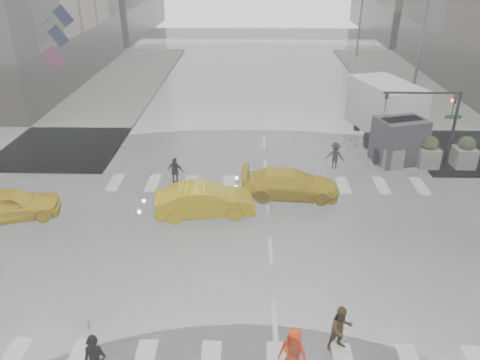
{
  "coord_description": "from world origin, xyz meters",
  "views": [
    {
      "loc": [
        -0.87,
        -15.93,
        11.1
      ],
      "look_at": [
        -1.3,
        2.0,
        2.21
      ],
      "focal_mm": 35.0,
      "sensor_mm": 36.0,
      "label": 1
    }
  ],
  "objects_px": {
    "box_truck": "(388,115)",
    "taxi_mid": "(205,201)",
    "pedestrian_orange": "(293,353)",
    "taxi_front": "(10,205)",
    "traffic_signal_pole": "(437,115)",
    "pedestrian_brown": "(341,329)"
  },
  "relations": [
    {
      "from": "pedestrian_brown",
      "to": "pedestrian_orange",
      "type": "height_order",
      "value": "pedestrian_orange"
    },
    {
      "from": "pedestrian_brown",
      "to": "pedestrian_orange",
      "type": "xyz_separation_m",
      "value": [
        -1.53,
        -1.06,
        0.07
      ]
    },
    {
      "from": "pedestrian_brown",
      "to": "taxi_mid",
      "type": "bearing_deg",
      "value": 103.06
    },
    {
      "from": "traffic_signal_pole",
      "to": "pedestrian_brown",
      "type": "bearing_deg",
      "value": -118.19
    },
    {
      "from": "traffic_signal_pole",
      "to": "box_truck",
      "type": "distance_m",
      "value": 3.97
    },
    {
      "from": "box_truck",
      "to": "taxi_mid",
      "type": "bearing_deg",
      "value": -157.38
    },
    {
      "from": "traffic_signal_pole",
      "to": "box_truck",
      "type": "height_order",
      "value": "traffic_signal_pole"
    },
    {
      "from": "traffic_signal_pole",
      "to": "pedestrian_brown",
      "type": "height_order",
      "value": "traffic_signal_pole"
    },
    {
      "from": "pedestrian_brown",
      "to": "taxi_mid",
      "type": "xyz_separation_m",
      "value": [
        -4.87,
        7.98,
        -0.04
      ]
    },
    {
      "from": "box_truck",
      "to": "pedestrian_brown",
      "type": "bearing_deg",
      "value": -125.6
    },
    {
      "from": "pedestrian_brown",
      "to": "traffic_signal_pole",
      "type": "bearing_deg",
      "value": 43.48
    },
    {
      "from": "pedestrian_orange",
      "to": "taxi_front",
      "type": "relative_size",
      "value": 0.4
    },
    {
      "from": "traffic_signal_pole",
      "to": "box_truck",
      "type": "bearing_deg",
      "value": 113.48
    },
    {
      "from": "pedestrian_brown",
      "to": "pedestrian_orange",
      "type": "distance_m",
      "value": 1.87
    },
    {
      "from": "pedestrian_orange",
      "to": "taxi_mid",
      "type": "distance_m",
      "value": 9.64
    },
    {
      "from": "taxi_front",
      "to": "taxi_mid",
      "type": "distance_m",
      "value": 8.8
    },
    {
      "from": "pedestrian_orange",
      "to": "box_truck",
      "type": "height_order",
      "value": "box_truck"
    },
    {
      "from": "pedestrian_brown",
      "to": "taxi_front",
      "type": "height_order",
      "value": "pedestrian_brown"
    },
    {
      "from": "pedestrian_brown",
      "to": "taxi_front",
      "type": "xyz_separation_m",
      "value": [
        -13.65,
        7.41,
        -0.05
      ]
    },
    {
      "from": "taxi_mid",
      "to": "box_truck",
      "type": "bearing_deg",
      "value": -58.87
    },
    {
      "from": "traffic_signal_pole",
      "to": "box_truck",
      "type": "xyz_separation_m",
      "value": [
        -1.51,
        3.47,
        -1.2
      ]
    },
    {
      "from": "traffic_signal_pole",
      "to": "pedestrian_orange",
      "type": "height_order",
      "value": "traffic_signal_pole"
    }
  ]
}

